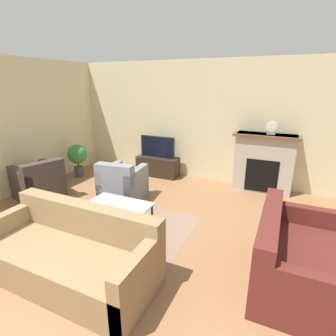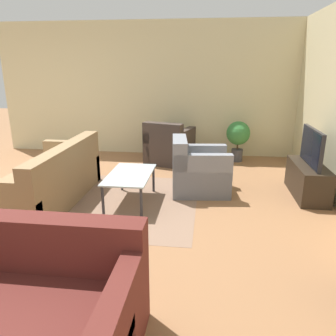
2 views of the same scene
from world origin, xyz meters
name	(u,v)px [view 2 (image 2 of 2)]	position (x,y,z in m)	size (l,w,h in m)	color
wall_left	(180,90)	(-3.01, 2.35, 1.35)	(0.06, 7.70, 2.70)	beige
area_rug	(133,202)	(-0.23, 1.95, 0.00)	(2.19, 1.77, 0.00)	#896B56
tv_stand	(307,180)	(-0.82, 4.42, 0.24)	(1.04, 0.40, 0.47)	#2D2319
tv	(312,147)	(-0.82, 4.42, 0.73)	(0.88, 0.06, 0.52)	#232328
couch_sectional	(48,183)	(-0.11, 0.80, 0.29)	(2.07, 0.89, 0.82)	#8C704C
couch_loveseat	(21,313)	(2.27, 1.81, 0.29)	(0.95, 1.53, 0.82)	#5B231E
armchair_by_window	(169,147)	(-2.32, 2.21, 0.30)	(1.06, 0.98, 0.82)	#3D332D
armchair_accent	(198,173)	(-0.78, 2.83, 0.30)	(0.81, 0.91, 0.82)	gray
coffee_table	(130,177)	(-0.23, 1.93, 0.38)	(0.99, 0.57, 0.42)	#333338
potted_plant	(238,136)	(-2.55, 3.55, 0.52)	(0.46, 0.46, 0.80)	#47474C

